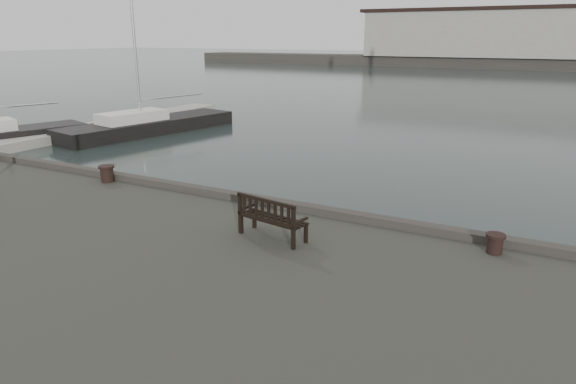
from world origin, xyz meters
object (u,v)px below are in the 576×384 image
yacht_a (3,141)px  yacht_c (150,129)px  bollard_right (495,244)px  bench (272,226)px  bollard_left (107,174)px

yacht_a → yacht_c: 7.87m
bollard_right → yacht_c: bearing=148.1°
bench → bollard_right: bench is taller
bollard_left → bollard_right: (10.56, -0.14, -0.04)m
bench → bollard_left: (-6.37, 1.51, -0.04)m
bench → yacht_c: (-16.98, 14.57, -1.59)m
bollard_left → bollard_right: size_ratio=1.22×
yacht_a → bench: bearing=-3.6°
bollard_left → yacht_a: 16.41m
bench → bollard_right: 4.41m
bollard_left → bollard_right: 10.56m
yacht_a → yacht_c: size_ratio=0.79×
bench → bollard_left: bench is taller
bollard_left → yacht_c: bearing=129.1°
bollard_right → yacht_c: yacht_c is taller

